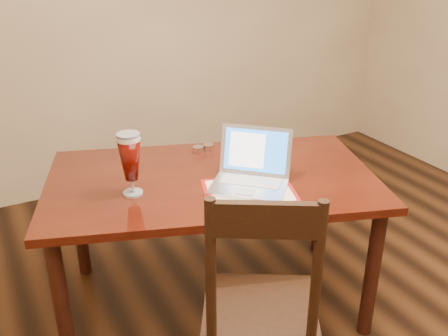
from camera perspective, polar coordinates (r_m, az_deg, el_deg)
dining_table at (r=2.60m, az=-1.49°, el=-2.72°), size 1.89×1.42×1.09m
dining_chair at (r=2.12m, az=4.17°, el=-15.90°), size 0.63×0.62×1.11m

